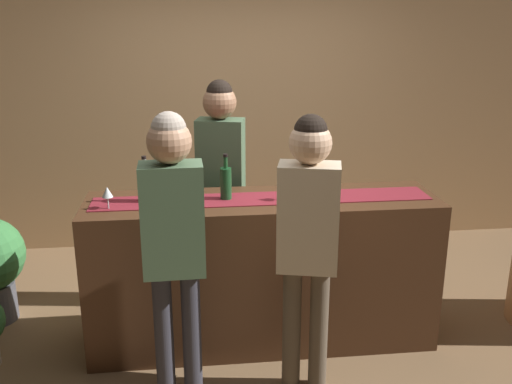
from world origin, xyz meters
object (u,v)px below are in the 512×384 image
object	(u,v)px
customer_browsing	(173,229)
customer_sipping	(308,228)
wine_glass_near_customer	(283,185)
wine_glass_mid_counter	(107,193)
bartender	(221,169)
wine_bottle_clear	(145,185)
wine_bottle_green	(226,183)

from	to	relation	value
customer_browsing	customer_sipping	bearing A→B (deg)	-1.44
customer_browsing	wine_glass_near_customer	bearing A→B (deg)	35.22
wine_glass_mid_counter	customer_browsing	world-z (taller)	customer_browsing
wine_glass_near_customer	bartender	distance (m)	0.73
wine_bottle_clear	wine_glass_near_customer	bearing A→B (deg)	-4.97
wine_bottle_green	wine_glass_near_customer	size ratio (longest dim) A/B	2.10
wine_bottle_green	wine_bottle_clear	distance (m)	0.51
wine_bottle_green	wine_bottle_clear	bearing A→B (deg)	179.65
wine_bottle_clear	customer_sipping	world-z (taller)	customer_sipping
wine_bottle_green	bartender	world-z (taller)	bartender
wine_bottle_green	wine_glass_mid_counter	distance (m)	0.74
wine_glass_near_customer	customer_browsing	bearing A→B (deg)	-143.35
wine_bottle_clear	customer_browsing	bearing A→B (deg)	-72.67
customer_sipping	wine_glass_mid_counter	bearing A→B (deg)	171.32
wine_bottle_green	bartender	size ratio (longest dim) A/B	0.17
wine_glass_near_customer	customer_browsing	distance (m)	0.86
wine_bottle_green	wine_glass_mid_counter	world-z (taller)	wine_bottle_green
wine_bottle_clear	wine_glass_mid_counter	size ratio (longest dim) A/B	2.10
customer_sipping	customer_browsing	bearing A→B (deg)	-166.47
bartender	customer_sipping	bearing A→B (deg)	124.24
customer_browsing	bartender	bearing A→B (deg)	72.71
wine_bottle_green	customer_sipping	size ratio (longest dim) A/B	0.18
customer_sipping	customer_browsing	xyz separation A→B (m)	(-0.75, 0.00, 0.02)
wine_glass_mid_counter	wine_bottle_clear	bearing A→B (deg)	27.68
wine_glass_mid_counter	bartender	xyz separation A→B (m)	(0.73, 0.67, -0.05)
wine_glass_near_customer	wine_glass_mid_counter	xyz separation A→B (m)	(-1.10, -0.04, 0.00)
wine_glass_near_customer	customer_browsing	xyz separation A→B (m)	(-0.69, -0.51, -0.08)
wine_bottle_clear	wine_glass_mid_counter	world-z (taller)	wine_bottle_clear
customer_sipping	wine_glass_near_customer	bearing A→B (deg)	110.22
wine_glass_mid_counter	customer_browsing	xyz separation A→B (m)	(0.41, -0.47, -0.08)
wine_bottle_clear	wine_glass_near_customer	distance (m)	0.88
wine_bottle_green	bartender	distance (m)	0.56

